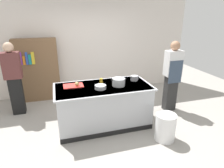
{
  "coord_description": "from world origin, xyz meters",
  "views": [
    {
      "loc": [
        -0.86,
        -3.57,
        2.31
      ],
      "look_at": [
        0.25,
        0.2,
        0.85
      ],
      "focal_mm": 30.73,
      "sensor_mm": 36.0,
      "label": 1
    }
  ],
  "objects": [
    {
      "name": "person_chef",
      "position": [
        1.76,
        0.23,
        0.91
      ],
      "size": [
        0.38,
        0.25,
        1.72
      ],
      "rotation": [
        0.0,
        0.0,
        1.27
      ],
      "color": "#2A2A2A",
      "rests_on": "ground_plane"
    },
    {
      "name": "stock_pot",
      "position": [
        0.32,
        -0.06,
        0.98
      ],
      "size": [
        0.33,
        0.26,
        0.16
      ],
      "color": "#B7BABF",
      "rests_on": "counter_island"
    },
    {
      "name": "sauce_pan",
      "position": [
        0.75,
        0.15,
        0.95
      ],
      "size": [
        0.23,
        0.17,
        0.11
      ],
      "color": "#99999E",
      "rests_on": "counter_island"
    },
    {
      "name": "trash_bin",
      "position": [
        1.0,
        -0.85,
        0.27
      ],
      "size": [
        0.38,
        0.38,
        0.53
      ],
      "primitive_type": "cylinder",
      "color": "white",
      "rests_on": "ground_plane"
    },
    {
      "name": "ground_plane",
      "position": [
        0.0,
        0.0,
        0.0
      ],
      "size": [
        10.0,
        10.0,
        0.0
      ],
      "primitive_type": "plane",
      "color": "#9E9991"
    },
    {
      "name": "person_guest",
      "position": [
        -1.85,
        1.09,
        0.91
      ],
      "size": [
        0.38,
        0.24,
        1.72
      ],
      "rotation": [
        0.0,
        0.0,
        -1.72
      ],
      "color": "black",
      "rests_on": "ground_plane"
    },
    {
      "name": "bookshelf",
      "position": [
        -1.38,
        1.8,
        0.85
      ],
      "size": [
        1.1,
        0.31,
        1.7
      ],
      "color": "brown",
      "rests_on": "ground_plane"
    },
    {
      "name": "back_wall",
      "position": [
        0.0,
        2.1,
        1.5
      ],
      "size": [
        6.4,
        0.12,
        3.0
      ],
      "primitive_type": "cube",
      "color": "silver",
      "rests_on": "ground_plane"
    },
    {
      "name": "onion",
      "position": [
        -0.52,
        0.12,
        0.96
      ],
      "size": [
        0.09,
        0.09,
        0.09
      ],
      "primitive_type": "sphere",
      "color": "tan",
      "rests_on": "cutting_board"
    },
    {
      "name": "juice_cup",
      "position": [
        0.01,
        0.2,
        0.95
      ],
      "size": [
        0.07,
        0.07,
        0.1
      ],
      "primitive_type": "cylinder",
      "color": "yellow",
      "rests_on": "counter_island"
    },
    {
      "name": "cutting_board",
      "position": [
        -0.59,
        0.17,
        0.91
      ],
      "size": [
        0.4,
        0.28,
        0.02
      ],
      "primitive_type": "cube",
      "color": "red",
      "rests_on": "counter_island"
    },
    {
      "name": "mixing_bowl",
      "position": [
        -0.08,
        -0.13,
        0.94
      ],
      "size": [
        0.22,
        0.22,
        0.08
      ],
      "primitive_type": "cylinder",
      "color": "#B7BABF",
      "rests_on": "counter_island"
    },
    {
      "name": "counter_island",
      "position": [
        0.0,
        -0.0,
        0.47
      ],
      "size": [
        1.98,
        0.98,
        0.9
      ],
      "color": "#B7BABF",
      "rests_on": "ground_plane"
    }
  ]
}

